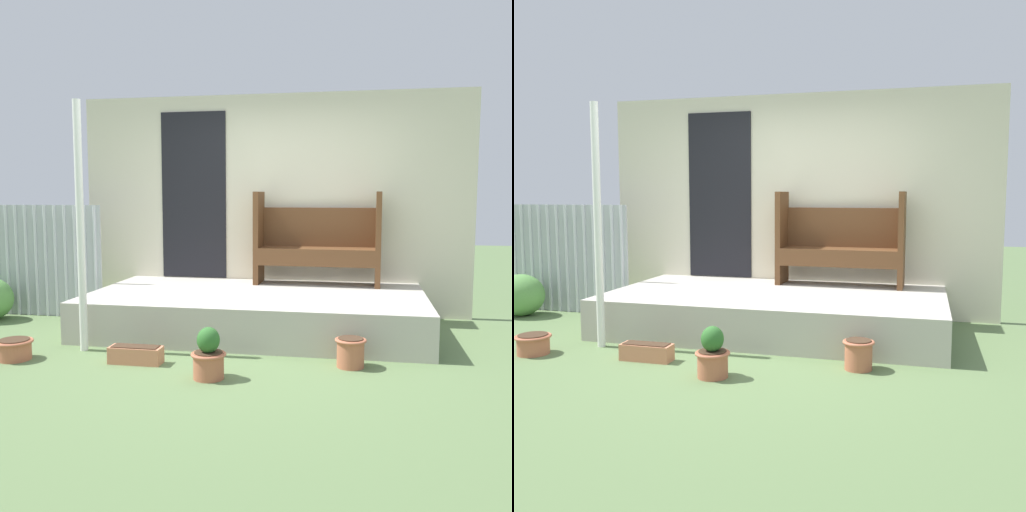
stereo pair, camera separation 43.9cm
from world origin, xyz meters
TOP-DOWN VIEW (x-y plane):
  - ground_plane at (0.00, 0.00)m, footprint 24.00×24.00m
  - porch_slab at (-0.04, 0.92)m, footprint 3.45×1.85m
  - house_wall at (-0.08, 1.88)m, footprint 4.65×0.08m
  - support_post at (-1.46, -0.13)m, footprint 0.07×0.07m
  - bench at (0.54, 1.60)m, footprint 1.42×0.43m
  - flower_pot_left at (-1.91, -0.52)m, footprint 0.32×0.32m
  - flower_pot_middle at (-0.12, -0.71)m, footprint 0.28×0.28m
  - flower_pot_right at (0.96, -0.21)m, footprint 0.26×0.26m
  - planter_box_rect at (-0.83, -0.43)m, footprint 0.45×0.16m

SIDE VIEW (x-z plane):
  - ground_plane at x=0.00m, z-range 0.00..0.00m
  - planter_box_rect at x=-0.83m, z-range 0.00..0.15m
  - flower_pot_left at x=-1.91m, z-range 0.01..0.19m
  - flower_pot_right at x=0.96m, z-range 0.01..0.26m
  - flower_pot_middle at x=-0.12m, z-range -0.03..0.38m
  - porch_slab at x=-0.04m, z-range 0.00..0.40m
  - bench at x=0.54m, z-range 0.39..1.45m
  - support_post at x=-1.46m, z-range 0.00..2.26m
  - house_wall at x=-0.08m, z-range 0.00..2.60m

